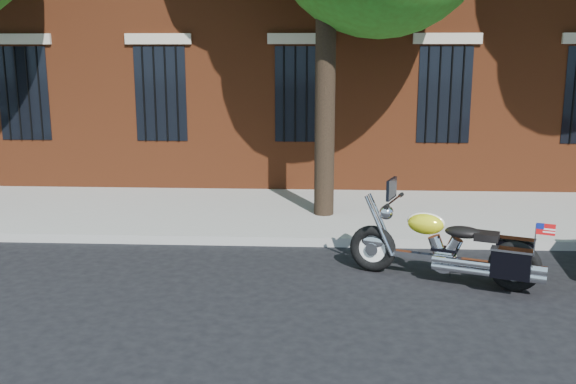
{
  "coord_description": "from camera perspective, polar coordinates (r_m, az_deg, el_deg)",
  "views": [
    {
      "loc": [
        0.45,
        -8.6,
        3.04
      ],
      "look_at": [
        -0.05,
        0.8,
        1.01
      ],
      "focal_mm": 40.0,
      "sensor_mm": 36.0,
      "label": 1
    }
  ],
  "objects": [
    {
      "name": "motorcycle",
      "position": [
        8.92,
        14.3,
        -5.01
      ],
      "size": [
        2.46,
        1.42,
        1.36
      ],
      "rotation": [
        0.0,
        0.0,
        -0.37
      ],
      "color": "black",
      "rests_on": "ground"
    },
    {
      "name": "curb",
      "position": [
        10.42,
        0.44,
        -4.36
      ],
      "size": [
        40.0,
        0.16,
        0.15
      ],
      "primitive_type": "cube",
      "color": "gray",
      "rests_on": "ground"
    },
    {
      "name": "ground",
      "position": [
        9.13,
        0.04,
        -7.27
      ],
      "size": [
        120.0,
        120.0,
        0.0
      ],
      "primitive_type": "plane",
      "color": "black",
      "rests_on": "ground"
    },
    {
      "name": "sidewalk",
      "position": [
        12.23,
        0.84,
        -1.85
      ],
      "size": [
        40.0,
        3.6,
        0.15
      ],
      "primitive_type": "cube",
      "color": "gray",
      "rests_on": "ground"
    }
  ]
}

